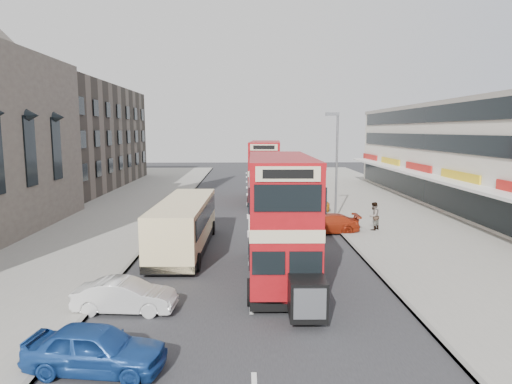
% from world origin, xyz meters
% --- Properties ---
extents(ground, '(160.00, 160.00, 0.00)m').
position_xyz_m(ground, '(0.00, 0.00, 0.00)').
color(ground, '#28282B').
rests_on(ground, ground).
extents(road_surface, '(12.00, 90.00, 0.01)m').
position_xyz_m(road_surface, '(0.00, 20.00, 0.01)').
color(road_surface, '#28282B').
rests_on(road_surface, ground).
extents(pavement_right, '(12.00, 90.00, 0.15)m').
position_xyz_m(pavement_right, '(12.00, 20.00, 0.07)').
color(pavement_right, gray).
rests_on(pavement_right, ground).
extents(pavement_left, '(12.00, 90.00, 0.15)m').
position_xyz_m(pavement_left, '(-12.00, 20.00, 0.07)').
color(pavement_left, gray).
rests_on(pavement_left, ground).
extents(kerb_left, '(0.20, 90.00, 0.16)m').
position_xyz_m(kerb_left, '(-6.10, 20.00, 0.07)').
color(kerb_left, gray).
rests_on(kerb_left, ground).
extents(kerb_right, '(0.20, 90.00, 0.16)m').
position_xyz_m(kerb_right, '(6.10, 20.00, 0.07)').
color(kerb_right, gray).
rests_on(kerb_right, ground).
extents(brick_terrace, '(14.00, 28.00, 12.00)m').
position_xyz_m(brick_terrace, '(-22.00, 38.00, 6.00)').
color(brick_terrace, '#66594C').
rests_on(brick_terrace, ground).
extents(commercial_row, '(9.90, 46.20, 9.30)m').
position_xyz_m(commercial_row, '(19.95, 22.00, 4.70)').
color(commercial_row, beige).
rests_on(commercial_row, ground).
extents(street_lamp, '(1.00, 0.20, 8.12)m').
position_xyz_m(street_lamp, '(6.52, 18.00, 4.78)').
color(street_lamp, slate).
rests_on(street_lamp, ground).
extents(bus_main, '(2.88, 10.01, 5.49)m').
position_xyz_m(bus_main, '(1.36, 5.02, 2.89)').
color(bus_main, black).
rests_on(bus_main, ground).
extents(bus_second, '(3.40, 10.29, 5.58)m').
position_xyz_m(bus_second, '(1.72, 27.49, 2.94)').
color(bus_second, black).
rests_on(bus_second, ground).
extents(coach, '(2.86, 10.17, 2.68)m').
position_xyz_m(coach, '(-3.70, 10.09, 1.58)').
color(coach, black).
rests_on(coach, ground).
extents(car_left_near, '(4.17, 2.13, 1.36)m').
position_xyz_m(car_left_near, '(-4.49, -2.78, 0.68)').
color(car_left_near, navy).
rests_on(car_left_near, ground).
extents(car_left_front, '(3.87, 1.59, 1.25)m').
position_xyz_m(car_left_front, '(-4.78, 1.41, 0.62)').
color(car_left_front, silver).
rests_on(car_left_front, ground).
extents(car_right_a, '(4.45, 1.89, 1.28)m').
position_xyz_m(car_right_a, '(5.17, 14.12, 0.64)').
color(car_right_a, '#A62A10').
rests_on(car_right_a, ground).
extents(car_right_b, '(4.52, 2.34, 1.22)m').
position_xyz_m(car_right_b, '(4.60, 21.68, 0.61)').
color(car_right_b, orange).
rests_on(car_right_b, ground).
extents(pedestrian_near, '(0.84, 0.84, 1.92)m').
position_xyz_m(pedestrian_near, '(8.43, 14.34, 1.11)').
color(pedestrian_near, gray).
rests_on(pedestrian_near, pavement_right).
extents(cyclist, '(0.66, 1.88, 2.14)m').
position_xyz_m(cyclist, '(4.96, 18.39, 0.71)').
color(cyclist, gray).
rests_on(cyclist, ground).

